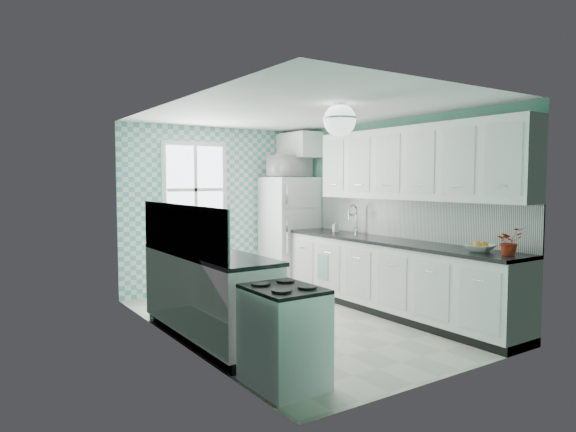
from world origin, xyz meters
TOP-DOWN VIEW (x-y plane):
  - floor at (0.00, 0.00)m, footprint 3.00×4.40m
  - ceiling at (0.00, 0.00)m, footprint 3.00×4.40m
  - wall_back at (0.00, 2.21)m, footprint 3.00×0.02m
  - wall_front at (0.00, -2.21)m, footprint 3.00×0.02m
  - wall_left at (-1.51, 0.00)m, footprint 0.02×4.40m
  - wall_right at (1.51, 0.00)m, footprint 0.02×4.40m
  - accent_wall at (0.00, 2.19)m, footprint 3.00×0.01m
  - window at (-0.35, 2.16)m, footprint 1.04×0.05m
  - backsplash_right at (1.49, -0.40)m, footprint 0.02×3.60m
  - backsplash_left at (-1.49, -0.07)m, footprint 0.02×2.15m
  - upper_cabinets_right at (1.33, -0.60)m, footprint 0.33×3.20m
  - upper_cabinet_fridge at (1.30, 1.83)m, footprint 0.40×0.74m
  - ceiling_light at (0.00, -0.80)m, footprint 0.34×0.34m
  - base_cabinets_right at (1.20, -0.40)m, footprint 0.60×3.60m
  - countertop_right at (1.19, -0.40)m, footprint 0.63×3.60m
  - base_cabinets_left at (-1.20, -0.07)m, footprint 0.60×2.15m
  - countertop_left at (-1.19, -0.07)m, footprint 0.63×2.15m
  - fridge at (1.11, 1.79)m, footprint 0.76×0.75m
  - stove at (-1.20, -1.55)m, footprint 0.54×0.67m
  - sink at (1.20, 0.48)m, footprint 0.50×0.42m
  - rug at (0.30, 0.83)m, footprint 0.90×1.12m
  - dish_towel at (0.89, 0.62)m, footprint 0.09×0.22m
  - fruit_bowl at (1.20, -1.67)m, footprint 0.36×0.36m
  - potted_plant at (1.20, -2.01)m, footprint 0.30×0.28m
  - soap_bottle at (1.25, 0.79)m, footprint 0.09×0.09m
  - microwave at (1.11, 1.79)m, footprint 0.63×0.43m

SIDE VIEW (x-z plane):
  - floor at x=0.00m, z-range -0.02..0.00m
  - rug at x=0.30m, z-range 0.00..0.02m
  - stove at x=-1.20m, z-range 0.02..0.83m
  - base_cabinets_right at x=1.20m, z-range 0.00..0.90m
  - base_cabinets_left at x=-1.20m, z-range 0.00..0.90m
  - dish_towel at x=0.89m, z-range 0.31..0.65m
  - fridge at x=1.11m, z-range 0.00..1.74m
  - countertop_right at x=1.19m, z-range 0.90..0.94m
  - countertop_left at x=-1.19m, z-range 0.90..0.94m
  - sink at x=1.20m, z-range 0.67..1.20m
  - fruit_bowl at x=1.20m, z-range 0.94..1.02m
  - soap_bottle at x=1.25m, z-range 0.94..1.10m
  - potted_plant at x=1.20m, z-range 0.94..1.22m
  - backsplash_right at x=1.49m, z-range 0.94..1.45m
  - backsplash_left at x=-1.49m, z-range 0.94..1.45m
  - wall_back at x=0.00m, z-range 0.00..2.50m
  - wall_front at x=0.00m, z-range 0.00..2.50m
  - wall_left at x=-1.51m, z-range 0.00..2.50m
  - wall_right at x=1.51m, z-range 0.00..2.50m
  - accent_wall at x=0.00m, z-range 0.00..2.50m
  - window at x=-0.35m, z-range 0.83..2.27m
  - upper_cabinets_right at x=1.33m, z-range 1.45..2.35m
  - microwave at x=1.11m, z-range 1.74..2.08m
  - upper_cabinet_fridge at x=1.30m, z-range 2.05..2.45m
  - ceiling_light at x=0.00m, z-range 2.15..2.50m
  - ceiling at x=0.00m, z-range 2.50..2.52m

